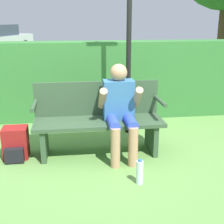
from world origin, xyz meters
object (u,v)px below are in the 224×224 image
Objects in this scene: person_seated at (120,107)px; backpack at (16,144)px; park_bench at (98,119)px; water_bottle at (140,172)px; signpost at (129,27)px.

person_seated reaches higher than backpack.
person_seated is at bearing -2.76° from backpack.
park_bench is 0.99m from water_bottle.
signpost is at bearing 51.58° from park_bench.
signpost reaches higher than backpack.
person_seated is 2.90× the size of backpack.
water_bottle is (1.36, -0.81, -0.05)m from backpack.
water_bottle is 0.10× the size of signpost.
person_seated is 0.43× the size of signpost.
park_bench is 1.05m from backpack.
water_bottle is at bearing -82.97° from person_seated.
backpack reaches higher than water_bottle.
person_seated is 1.20m from signpost.
person_seated is at bearing -107.71° from signpost.
park_bench reaches higher than backpack.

